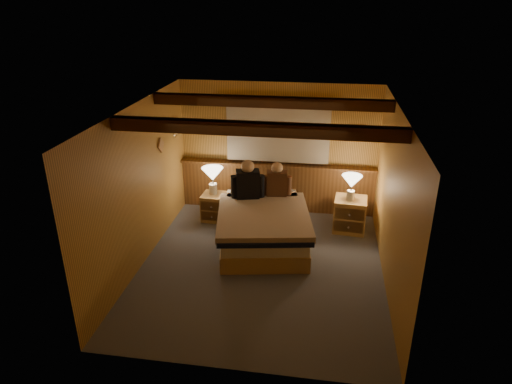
% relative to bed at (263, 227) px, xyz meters
% --- Properties ---
extents(floor, '(4.20, 4.20, 0.00)m').
position_rel_bed_xyz_m(floor, '(0.06, -0.65, -0.32)').
color(floor, '#4F535E').
rests_on(floor, ground).
extents(ceiling, '(4.20, 4.20, 0.00)m').
position_rel_bed_xyz_m(ceiling, '(0.06, -0.65, 2.08)').
color(ceiling, '#D7A150').
rests_on(ceiling, wall_back).
extents(wall_back, '(3.60, 0.00, 3.60)m').
position_rel_bed_xyz_m(wall_back, '(0.06, 1.45, 0.88)').
color(wall_back, gold).
rests_on(wall_back, floor).
extents(wall_left, '(0.00, 4.20, 4.20)m').
position_rel_bed_xyz_m(wall_left, '(-1.74, -0.65, 0.88)').
color(wall_left, gold).
rests_on(wall_left, floor).
extents(wall_right, '(0.00, 4.20, 4.20)m').
position_rel_bed_xyz_m(wall_right, '(1.86, -0.65, 0.88)').
color(wall_right, gold).
rests_on(wall_right, floor).
extents(wall_front, '(3.60, 0.00, 3.60)m').
position_rel_bed_xyz_m(wall_front, '(0.06, -2.75, 0.88)').
color(wall_front, gold).
rests_on(wall_front, floor).
extents(wainscot, '(3.60, 0.23, 0.94)m').
position_rel_bed_xyz_m(wainscot, '(0.06, 1.38, 0.16)').
color(wainscot, brown).
rests_on(wainscot, wall_back).
extents(curtain_window, '(2.18, 0.09, 1.11)m').
position_rel_bed_xyz_m(curtain_window, '(0.06, 1.38, 1.20)').
color(curtain_window, '#402110').
rests_on(curtain_window, wall_back).
extents(ceiling_beams, '(3.60, 1.65, 0.16)m').
position_rel_bed_xyz_m(ceiling_beams, '(0.06, -0.50, 1.99)').
color(ceiling_beams, '#402110').
rests_on(ceiling_beams, ceiling).
extents(coat_rail, '(0.05, 0.55, 0.24)m').
position_rel_bed_xyz_m(coat_rail, '(-1.66, 0.92, 1.34)').
color(coat_rail, silver).
rests_on(coat_rail, wall_left).
extents(framed_print, '(0.30, 0.04, 0.25)m').
position_rel_bed_xyz_m(framed_print, '(1.41, 1.43, 1.23)').
color(framed_print, tan).
rests_on(framed_print, wall_back).
extents(bed, '(1.69, 2.03, 0.62)m').
position_rel_bed_xyz_m(bed, '(0.00, 0.00, 0.00)').
color(bed, tan).
rests_on(bed, floor).
extents(nightstand_left, '(0.47, 0.43, 0.49)m').
position_rel_bed_xyz_m(nightstand_left, '(-0.99, 0.79, -0.08)').
color(nightstand_left, tan).
rests_on(nightstand_left, floor).
extents(nightstand_right, '(0.57, 0.52, 0.59)m').
position_rel_bed_xyz_m(nightstand_right, '(1.40, 0.74, -0.03)').
color(nightstand_right, tan).
rests_on(nightstand_right, floor).
extents(lamp_left, '(0.38, 0.38, 0.50)m').
position_rel_bed_xyz_m(lamp_left, '(-1.02, 0.82, 0.52)').
color(lamp_left, silver).
rests_on(lamp_left, nightstand_left).
extents(lamp_right, '(0.34, 0.34, 0.44)m').
position_rel_bed_xyz_m(lamp_right, '(1.39, 0.70, 0.58)').
color(lamp_right, silver).
rests_on(lamp_right, nightstand_right).
extents(person_left, '(0.56, 0.31, 0.69)m').
position_rel_bed_xyz_m(person_left, '(-0.33, 0.49, 0.57)').
color(person_left, black).
rests_on(person_left, bed).
extents(person_right, '(0.50, 0.23, 0.62)m').
position_rel_bed_xyz_m(person_right, '(0.14, 0.66, 0.54)').
color(person_right, '#523321').
rests_on(person_right, bed).
extents(duffel_bag, '(0.49, 0.33, 0.34)m').
position_rel_bed_xyz_m(duffel_bag, '(-0.90, 0.79, -0.18)').
color(duffel_bag, black).
rests_on(duffel_bag, floor).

